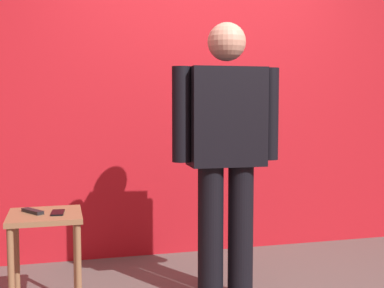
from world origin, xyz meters
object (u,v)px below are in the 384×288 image
standing_person (226,147)px  cell_phone (58,213)px  tv_remote (33,211)px  side_table (45,236)px

standing_person → cell_phone: (-1.04, -0.04, -0.35)m
standing_person → cell_phone: standing_person is taller
tv_remote → side_table: bearing=-56.9°
side_table → tv_remote: 0.16m
cell_phone → side_table: bearing=168.0°
cell_phone → tv_remote: 0.15m
cell_phone → tv_remote: bearing=165.1°
standing_person → tv_remote: size_ratio=10.41×
standing_person → cell_phone: size_ratio=12.28×
standing_person → cell_phone: bearing=-177.8°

